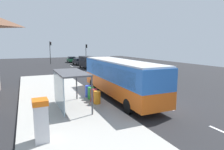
# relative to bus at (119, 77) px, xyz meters

# --- Properties ---
(ground_plane) EXTENTS (56.00, 92.00, 0.04)m
(ground_plane) POSITION_rel_bus_xyz_m (1.71, 11.58, -1.86)
(ground_plane) COLOR #262628
(sidewalk_platform) EXTENTS (6.20, 30.00, 0.18)m
(sidewalk_platform) POSITION_rel_bus_xyz_m (-4.69, -0.42, -1.75)
(sidewalk_platform) COLOR #ADAAA3
(sidewalk_platform) RESTS_ON ground
(lane_stripe_seg_1) EXTENTS (0.16, 2.20, 0.01)m
(lane_stripe_seg_1) POSITION_rel_bus_xyz_m (1.96, -3.42, -1.84)
(lane_stripe_seg_1) COLOR silver
(lane_stripe_seg_1) RESTS_ON ground
(lane_stripe_seg_2) EXTENTS (0.16, 2.20, 0.01)m
(lane_stripe_seg_2) POSITION_rel_bus_xyz_m (1.96, 1.58, -1.84)
(lane_stripe_seg_2) COLOR silver
(lane_stripe_seg_2) RESTS_ON ground
(lane_stripe_seg_3) EXTENTS (0.16, 2.20, 0.01)m
(lane_stripe_seg_3) POSITION_rel_bus_xyz_m (1.96, 6.58, -1.84)
(lane_stripe_seg_3) COLOR silver
(lane_stripe_seg_3) RESTS_ON ground
(lane_stripe_seg_4) EXTENTS (0.16, 2.20, 0.01)m
(lane_stripe_seg_4) POSITION_rel_bus_xyz_m (1.96, 11.58, -1.84)
(lane_stripe_seg_4) COLOR silver
(lane_stripe_seg_4) RESTS_ON ground
(lane_stripe_seg_5) EXTENTS (0.16, 2.20, 0.01)m
(lane_stripe_seg_5) POSITION_rel_bus_xyz_m (1.96, 16.58, -1.84)
(lane_stripe_seg_5) COLOR silver
(lane_stripe_seg_5) RESTS_ON ground
(lane_stripe_seg_6) EXTENTS (0.16, 2.20, 0.01)m
(lane_stripe_seg_6) POSITION_rel_bus_xyz_m (1.96, 21.58, -1.84)
(lane_stripe_seg_6) COLOR silver
(lane_stripe_seg_6) RESTS_ON ground
(lane_stripe_seg_7) EXTENTS (0.16, 2.20, 0.01)m
(lane_stripe_seg_7) POSITION_rel_bus_xyz_m (1.96, 26.58, -1.84)
(lane_stripe_seg_7) COLOR silver
(lane_stripe_seg_7) RESTS_ON ground
(bus) EXTENTS (2.71, 11.05, 3.21)m
(bus) POSITION_rel_bus_xyz_m (0.00, 0.00, 0.00)
(bus) COLOR orange
(bus) RESTS_ON ground
(white_van) EXTENTS (2.21, 5.28, 2.30)m
(white_van) POSITION_rel_bus_xyz_m (3.91, 21.04, -0.50)
(white_van) COLOR black
(white_van) RESTS_ON ground
(sedan_near) EXTENTS (2.02, 4.49, 1.52)m
(sedan_near) POSITION_rel_bus_xyz_m (4.01, 28.40, -1.05)
(sedan_near) COLOR black
(sedan_near) RESTS_ON ground
(sedan_far) EXTENTS (1.99, 4.47, 1.52)m
(sedan_far) POSITION_rel_bus_xyz_m (4.01, 35.38, -1.05)
(sedan_far) COLOR #195933
(sedan_far) RESTS_ON ground
(ticket_machine) EXTENTS (0.66, 0.76, 1.94)m
(ticket_machine) POSITION_rel_bus_xyz_m (-6.68, -5.53, -0.67)
(ticket_machine) COLOR silver
(ticket_machine) RESTS_ON sidewalk_platform
(recycling_bin_orange) EXTENTS (0.52, 0.52, 0.95)m
(recycling_bin_orange) POSITION_rel_bus_xyz_m (-2.49, -1.33, -1.19)
(recycling_bin_orange) COLOR orange
(recycling_bin_orange) RESTS_ON sidewalk_platform
(recycling_bin_red) EXTENTS (0.52, 0.52, 0.95)m
(recycling_bin_red) POSITION_rel_bus_xyz_m (-2.49, -0.63, -1.19)
(recycling_bin_red) COLOR red
(recycling_bin_red) RESTS_ON sidewalk_platform
(recycling_bin_green) EXTENTS (0.52, 0.52, 0.95)m
(recycling_bin_green) POSITION_rel_bus_xyz_m (-2.49, 0.07, -1.19)
(recycling_bin_green) COLOR green
(recycling_bin_green) RESTS_ON sidewalk_platform
(recycling_bin_blue) EXTENTS (0.52, 0.52, 0.95)m
(recycling_bin_blue) POSITION_rel_bus_xyz_m (-2.49, 0.77, -1.19)
(recycling_bin_blue) COLOR blue
(recycling_bin_blue) RESTS_ON sidewalk_platform
(traffic_light_near_side) EXTENTS (0.49, 0.28, 4.71)m
(traffic_light_near_side) POSITION_rel_bus_xyz_m (7.21, 32.67, 1.30)
(traffic_light_near_side) COLOR #2D2D2D
(traffic_light_near_side) RESTS_ON ground
(traffic_light_far_side) EXTENTS (0.49, 0.28, 5.32)m
(traffic_light_far_side) POSITION_rel_bus_xyz_m (-1.39, 33.47, 1.67)
(traffic_light_far_side) COLOR #2D2D2D
(traffic_light_far_side) RESTS_ON ground
(bus_shelter) EXTENTS (1.80, 4.00, 2.50)m
(bus_shelter) POSITION_rel_bus_xyz_m (-4.70, -1.41, 0.25)
(bus_shelter) COLOR #4C4C51
(bus_shelter) RESTS_ON sidewalk_platform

